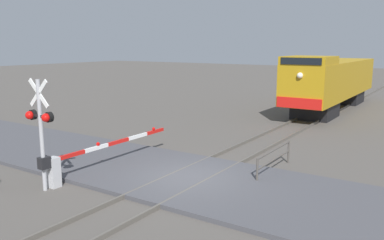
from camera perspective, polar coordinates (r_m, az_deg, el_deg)
name	(u,v)px	position (r m, az deg, el deg)	size (l,w,h in m)	color
ground_plane	(189,180)	(14.88, -0.49, -8.46)	(160.00, 160.00, 0.00)	#514C47
rail_track_left	(173,175)	(15.25, -2.75, -7.70)	(0.08, 80.00, 0.15)	#59544C
rail_track_right	(205,182)	(14.49, 1.90, -8.69)	(0.08, 80.00, 0.15)	#59544C
road_surface	(189,178)	(14.86, -0.49, -8.19)	(36.00, 5.33, 0.15)	#47474C
locomotive	(332,81)	(32.09, 19.19, 5.22)	(2.89, 15.54, 4.15)	black
crossing_signal	(40,123)	(14.16, -20.62, -0.41)	(1.18, 0.33, 3.78)	#ADADB2
crossing_gate	(77,159)	(15.37, -15.94, -5.37)	(0.36, 6.71, 1.17)	silver
guard_railing	(274,157)	(15.83, 11.52, -5.11)	(0.08, 3.20, 0.95)	#4C4742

